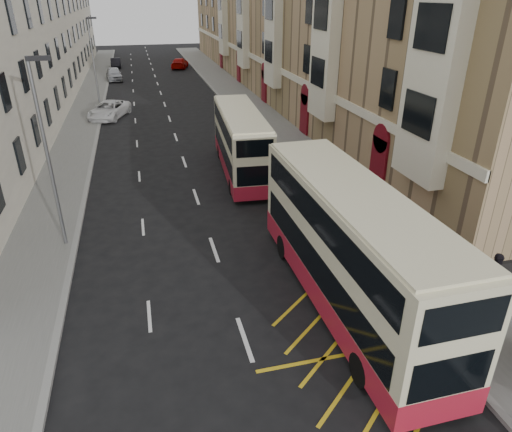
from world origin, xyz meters
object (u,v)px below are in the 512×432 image
object	(u,v)px
double_decker_rear	(241,142)
double_decker_front	(350,249)
pedestrian_mid	(496,274)
white_van	(109,110)
street_lamp_far	(93,56)
pedestrian_far	(406,272)
car_red	(180,63)
street_lamp_near	(47,147)
car_dark	(116,63)
car_silver	(114,74)

from	to	relation	value
double_decker_rear	double_decker_front	bearing A→B (deg)	-82.79
double_decker_front	pedestrian_mid	bearing A→B (deg)	-10.75
double_decker_rear	white_van	xyz separation A→B (m)	(-8.46, 16.65, -1.27)
street_lamp_far	pedestrian_far	xyz separation A→B (m)	(12.70, -37.05, -3.63)
pedestrian_far	car_red	size ratio (longest dim) A/B	0.34
street_lamp_near	pedestrian_mid	size ratio (longest dim) A/B	4.72
pedestrian_mid	double_decker_front	bearing A→B (deg)	170.63
white_van	car_red	world-z (taller)	white_van
car_dark	street_lamp_far	bearing A→B (deg)	-92.92
car_dark	car_red	xyz separation A→B (m)	(9.21, -3.23, 0.06)
pedestrian_mid	street_lamp_far	bearing A→B (deg)	113.61
street_lamp_near	car_silver	world-z (taller)	street_lamp_near
car_red	double_decker_rear	bearing A→B (deg)	103.45
street_lamp_near	pedestrian_far	xyz separation A→B (m)	(12.70, -7.05, -3.63)
pedestrian_far	car_red	bearing A→B (deg)	-70.02
double_decker_front	double_decker_rear	world-z (taller)	double_decker_front
pedestrian_far	white_van	world-z (taller)	pedestrian_far
street_lamp_near	car_dark	xyz separation A→B (m)	(1.15, 55.21, -3.97)
double_decker_front	car_dark	xyz separation A→B (m)	(-9.18, 62.23, -1.65)
street_lamp_near	double_decker_front	bearing A→B (deg)	-34.19
street_lamp_far	pedestrian_far	size ratio (longest dim) A/B	4.68
car_red	pedestrian_mid	bearing A→B (deg)	109.59
double_decker_rear	pedestrian_mid	distance (m)	16.23
double_decker_front	car_red	size ratio (longest dim) A/B	2.27
double_decker_front	double_decker_rear	size ratio (longest dim) A/B	1.14
double_decker_front	double_decker_rear	xyz separation A→B (m)	(-0.72, 13.96, -0.31)
street_lamp_near	car_silver	xyz separation A→B (m)	(1.15, 43.73, -3.83)
street_lamp_far	white_van	size ratio (longest dim) A/B	1.50
pedestrian_far	pedestrian_mid	bearing A→B (deg)	-179.63
pedestrian_far	car_silver	distance (m)	52.08
street_lamp_near	street_lamp_far	size ratio (longest dim) A/B	1.00
pedestrian_far	car_red	xyz separation A→B (m)	(-2.34, 59.03, -0.27)
double_decker_front	pedestrian_far	world-z (taller)	double_decker_front
street_lamp_far	car_red	xyz separation A→B (m)	(10.36, 21.98, -3.90)
car_silver	white_van	bearing A→B (deg)	-94.78
car_silver	car_red	distance (m)	12.36
street_lamp_far	car_red	size ratio (longest dim) A/B	1.59
double_decker_front	pedestrian_mid	size ratio (longest dim) A/B	6.75
street_lamp_near	car_dark	world-z (taller)	street_lamp_near
street_lamp_far	car_red	world-z (taller)	street_lamp_far
pedestrian_mid	car_red	bearing A→B (deg)	96.22
street_lamp_near	pedestrian_mid	distance (m)	18.10
street_lamp_near	pedestrian_far	distance (m)	14.97
double_decker_front	pedestrian_far	size ratio (longest dim) A/B	6.69
street_lamp_far	double_decker_rear	bearing A→B (deg)	-67.37
white_van	car_dark	size ratio (longest dim) A/B	1.31
pedestrian_far	car_dark	distance (m)	63.32
street_lamp_far	double_decker_rear	distance (m)	25.12
pedestrian_far	street_lamp_near	bearing A→B (deg)	-11.34
street_lamp_far	double_decker_front	distance (m)	38.50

